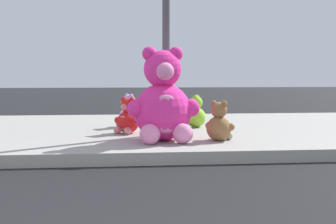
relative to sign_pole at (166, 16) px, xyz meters
The scene contains 7 objects.
sidewalk 2.19m from the sign_pole, 141.29° to the left, with size 28.00×4.40×0.15m, color #9E9B93.
sign_pole is the anchor object (origin of this frame).
plush_pink_large 1.34m from the sign_pole, 98.90° to the right, with size 0.95×0.84×1.24m.
plush_red 1.59m from the sign_pole, 166.52° to the left, with size 0.38×0.39×0.54m.
plush_lavender 1.80m from the sign_pole, 122.32° to the left, with size 0.40×0.39×0.55m.
plush_lime 1.76m from the sign_pole, 54.35° to the left, with size 0.38×0.40×0.53m.
plush_brown 1.74m from the sign_pole, 44.72° to the right, with size 0.37×0.38×0.53m.
Camera 1 is at (0.48, -1.54, 1.03)m, focal length 43.97 mm.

